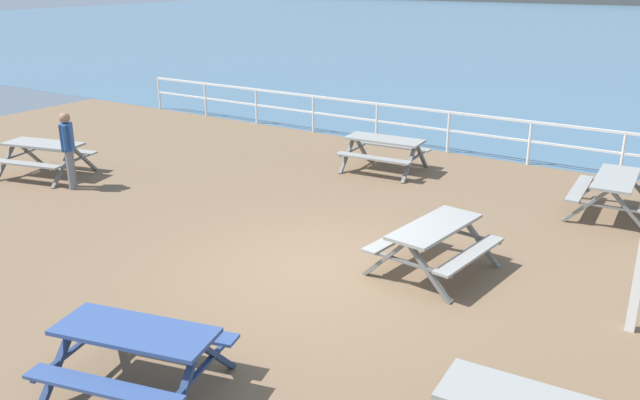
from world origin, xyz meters
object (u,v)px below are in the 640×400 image
(picnic_table_seaward, at_px, (434,236))
(visitor, at_px, (68,146))
(picnic_table_corner, at_px, (136,345))
(picnic_table_mid_centre, at_px, (44,151))
(picnic_table_far_left, at_px, (384,146))
(picnic_table_far_right, at_px, (615,187))

(picnic_table_seaward, xyz_separation_m, visitor, (-8.28, -0.36, 0.36))
(picnic_table_seaward, height_order, picnic_table_corner, same)
(picnic_table_mid_centre, height_order, visitor, visitor)
(picnic_table_far_left, bearing_deg, picnic_table_corner, -83.39)
(picnic_table_far_right, bearing_deg, picnic_table_seaward, 152.54)
(picnic_table_far_right, bearing_deg, picnic_table_far_left, 83.08)
(picnic_table_far_right, distance_m, picnic_table_seaward, 4.58)
(picnic_table_far_left, xyz_separation_m, picnic_table_seaward, (3.23, -4.51, 0.00))
(picnic_table_seaward, distance_m, visitor, 8.29)
(picnic_table_corner, bearing_deg, picnic_table_seaward, 58.30)
(picnic_table_far_right, height_order, picnic_table_seaward, same)
(picnic_table_seaward, bearing_deg, picnic_table_far_right, -17.45)
(picnic_table_corner, height_order, visitor, visitor)
(picnic_table_mid_centre, distance_m, visitor, 1.36)
(picnic_table_far_right, height_order, visitor, visitor)
(picnic_table_mid_centre, distance_m, picnic_table_seaward, 9.56)
(picnic_table_far_left, bearing_deg, visitor, -140.11)
(picnic_table_mid_centre, xyz_separation_m, picnic_table_corner, (8.06, -4.58, 0.00))
(picnic_table_far_left, height_order, visitor, visitor)
(picnic_table_seaward, relative_size, picnic_table_corner, 0.93)
(picnic_table_corner, bearing_deg, picnic_table_far_left, 86.69)
(picnic_table_mid_centre, distance_m, picnic_table_corner, 9.27)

